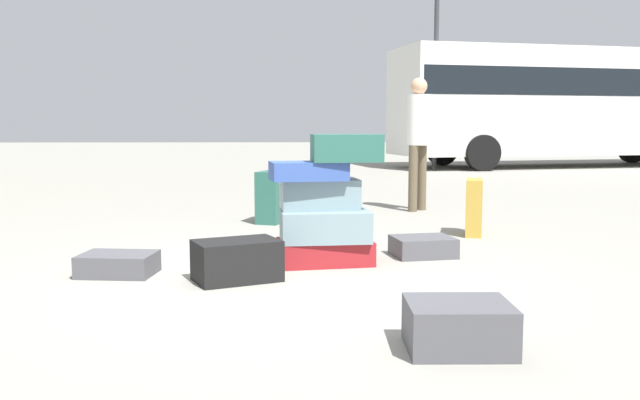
# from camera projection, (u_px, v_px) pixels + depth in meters

# --- Properties ---
(ground_plane) EXTENTS (80.00, 80.00, 0.00)m
(ground_plane) POSITION_uv_depth(u_px,v_px,m) (282.00, 276.00, 5.07)
(ground_plane) COLOR gray
(suitcase_tower) EXTENTS (0.93, 0.59, 1.06)m
(suitcase_tower) POSITION_uv_depth(u_px,v_px,m) (325.00, 207.00, 5.46)
(suitcase_tower) COLOR maroon
(suitcase_tower) RESTS_ON ground
(suitcase_black_behind_tower) EXTENTS (0.70, 0.60, 0.30)m
(suitcase_black_behind_tower) POSITION_uv_depth(u_px,v_px,m) (237.00, 260.00, 4.90)
(suitcase_black_behind_tower) COLOR black
(suitcase_black_behind_tower) RESTS_ON ground
(suitcase_charcoal_upright_blue) EXTENTS (0.57, 0.49, 0.17)m
(suitcase_charcoal_upright_blue) POSITION_uv_depth(u_px,v_px,m) (423.00, 247.00, 5.82)
(suitcase_charcoal_upright_blue) COLOR #4C4C51
(suitcase_charcoal_upright_blue) RESTS_ON ground
(suitcase_charcoal_foreground_far) EXTENTS (0.59, 0.45, 0.17)m
(suitcase_charcoal_foreground_far) POSITION_uv_depth(u_px,v_px,m) (118.00, 264.00, 5.09)
(suitcase_charcoal_foreground_far) COLOR #4C4C51
(suitcase_charcoal_foreground_far) RESTS_ON ground
(suitcase_tan_left_side) EXTENTS (0.25, 0.44, 0.58)m
(suitcase_tan_left_side) POSITION_uv_depth(u_px,v_px,m) (474.00, 207.00, 6.91)
(suitcase_tan_left_side) COLOR #B28C33
(suitcase_tan_left_side) RESTS_ON ground
(suitcase_charcoal_white_trunk) EXTENTS (0.53, 0.44, 0.25)m
(suitcase_charcoal_white_trunk) POSITION_uv_depth(u_px,v_px,m) (458.00, 326.00, 3.39)
(suitcase_charcoal_white_trunk) COLOR #4C4C51
(suitcase_charcoal_white_trunk) RESTS_ON ground
(suitcase_teal_foreground_near) EXTENTS (0.37, 0.47, 0.60)m
(suitcase_teal_foreground_near) POSITION_uv_depth(u_px,v_px,m) (271.00, 197.00, 7.79)
(suitcase_teal_foreground_near) COLOR #26594C
(suitcase_teal_foreground_near) RESTS_ON ground
(person_bearded_onlooker) EXTENTS (0.30, 0.30, 1.75)m
(person_bearded_onlooker) POSITION_uv_depth(u_px,v_px,m) (418.00, 132.00, 8.82)
(person_bearded_onlooker) COLOR brown
(person_bearded_onlooker) RESTS_ON ground
(parked_bus) EXTENTS (9.93, 4.39, 3.15)m
(parked_bus) POSITION_uv_depth(u_px,v_px,m) (567.00, 100.00, 18.41)
(parked_bus) COLOR silver
(parked_bus) RESTS_ON ground
(lamp_post) EXTENTS (0.36, 0.36, 6.12)m
(lamp_post) POSITION_uv_depth(u_px,v_px,m) (437.00, 10.00, 16.65)
(lamp_post) COLOR #333338
(lamp_post) RESTS_ON ground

